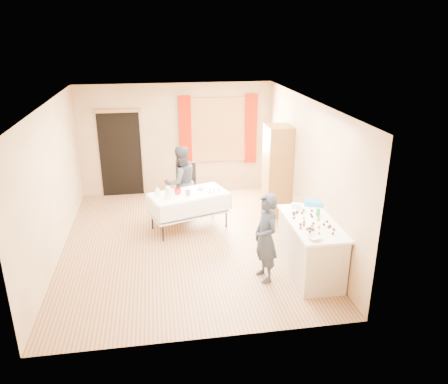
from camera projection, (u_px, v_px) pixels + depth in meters
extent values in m
cube|color=#9E7047|center=(187.00, 242.00, 8.19)|extent=(4.50, 5.50, 0.02)
cube|color=white|center=(182.00, 102.00, 7.26)|extent=(4.50, 5.50, 0.02)
cube|color=tan|center=(176.00, 139.00, 10.28)|extent=(4.50, 0.02, 2.60)
cube|color=tan|center=(202.00, 250.00, 5.18)|extent=(4.50, 0.02, 2.60)
cube|color=tan|center=(52.00, 183.00, 7.39)|extent=(0.02, 5.50, 2.60)
cube|color=tan|center=(307.00, 170.00, 8.06)|extent=(0.02, 5.50, 2.60)
cube|color=olive|center=(218.00, 130.00, 10.32)|extent=(1.32, 0.06, 1.52)
cube|color=white|center=(218.00, 130.00, 10.30)|extent=(1.20, 0.02, 1.40)
cube|color=#A01600|center=(185.00, 131.00, 10.15)|extent=(0.28, 0.06, 1.65)
cube|color=#A01600|center=(251.00, 129.00, 10.39)|extent=(0.28, 0.06, 1.65)
cube|color=black|center=(121.00, 154.00, 10.16)|extent=(0.95, 0.04, 2.00)
cube|color=olive|center=(117.00, 111.00, 9.77)|extent=(1.05, 0.06, 0.08)
cube|color=brown|center=(277.00, 171.00, 9.09)|extent=(0.50, 0.60, 1.93)
cube|color=beige|center=(310.00, 249.00, 7.03)|extent=(0.67, 1.47, 0.86)
cube|color=white|center=(312.00, 223.00, 6.87)|extent=(0.72, 1.53, 0.04)
cube|color=white|center=(189.00, 194.00, 8.50)|extent=(1.61, 1.15, 0.04)
cube|color=black|center=(185.00, 191.00, 9.41)|extent=(0.53, 0.53, 0.06)
cube|color=black|center=(186.00, 176.00, 9.50)|extent=(0.43, 0.15, 0.62)
imported|color=#202739|center=(266.00, 238.00, 6.75)|extent=(0.67, 0.56, 1.45)
imported|color=black|center=(181.00, 182.00, 9.07)|extent=(1.18, 1.14, 1.52)
cylinder|color=#11972A|center=(318.00, 213.00, 7.03)|extent=(0.09, 0.09, 0.12)
imported|color=white|center=(314.00, 238.00, 6.29)|extent=(0.33, 0.33, 0.05)
cube|color=white|center=(296.00, 206.00, 7.37)|extent=(0.17, 0.14, 0.08)
cube|color=#268CD2|center=(314.00, 203.00, 7.49)|extent=(0.36, 0.30, 0.08)
cylinder|color=silver|center=(168.00, 193.00, 8.18)|extent=(0.11, 0.11, 0.22)
imported|color=red|center=(178.00, 191.00, 8.42)|extent=(0.15, 0.15, 0.11)
imported|color=red|center=(188.00, 193.00, 8.34)|extent=(0.22, 0.22, 0.11)
imported|color=white|center=(201.00, 188.00, 8.70)|extent=(0.21, 0.21, 0.05)
cube|color=white|center=(214.00, 191.00, 8.60)|extent=(0.33, 0.28, 0.02)
imported|color=white|center=(157.00, 191.00, 8.36)|extent=(0.13, 0.13, 0.17)
sphere|color=#3F2314|center=(319.00, 218.00, 6.93)|extent=(0.04, 0.04, 0.04)
sphere|color=black|center=(311.00, 229.00, 6.57)|extent=(0.04, 0.04, 0.04)
sphere|color=black|center=(304.00, 225.00, 6.70)|extent=(0.04, 0.04, 0.04)
sphere|color=black|center=(304.00, 210.00, 7.24)|extent=(0.04, 0.04, 0.04)
sphere|color=black|center=(313.00, 223.00, 6.76)|extent=(0.04, 0.04, 0.04)
sphere|color=black|center=(334.00, 229.00, 6.55)|extent=(0.04, 0.04, 0.04)
sphere|color=#3F2314|center=(312.00, 226.00, 6.66)|extent=(0.04, 0.04, 0.04)
sphere|color=black|center=(312.00, 211.00, 7.22)|extent=(0.04, 0.04, 0.04)
sphere|color=black|center=(310.00, 232.00, 6.48)|extent=(0.04, 0.04, 0.04)
sphere|color=black|center=(324.00, 224.00, 6.72)|extent=(0.04, 0.04, 0.04)
sphere|color=black|center=(298.00, 211.00, 7.20)|extent=(0.04, 0.04, 0.04)
sphere|color=black|center=(297.00, 212.00, 7.15)|extent=(0.04, 0.04, 0.04)
sphere|color=#3F2314|center=(319.00, 227.00, 6.63)|extent=(0.04, 0.04, 0.04)
sphere|color=black|center=(312.00, 216.00, 7.00)|extent=(0.04, 0.04, 0.04)
sphere|color=black|center=(317.00, 213.00, 7.12)|extent=(0.04, 0.04, 0.04)
sphere|color=black|center=(329.00, 227.00, 6.64)|extent=(0.04, 0.04, 0.04)
sphere|color=black|center=(311.00, 214.00, 7.08)|extent=(0.04, 0.04, 0.04)
sphere|color=black|center=(333.00, 233.00, 6.43)|extent=(0.04, 0.04, 0.04)
sphere|color=#3F2314|center=(319.00, 233.00, 6.43)|extent=(0.04, 0.04, 0.04)
sphere|color=black|center=(313.00, 230.00, 6.55)|extent=(0.04, 0.04, 0.04)
sphere|color=black|center=(330.00, 226.00, 6.67)|extent=(0.04, 0.04, 0.04)
sphere|color=black|center=(302.00, 213.00, 7.14)|extent=(0.04, 0.04, 0.04)
sphere|color=black|center=(307.00, 229.00, 6.57)|extent=(0.04, 0.04, 0.04)
sphere|color=black|center=(304.00, 222.00, 6.80)|extent=(0.04, 0.04, 0.04)
sphere|color=#3F2314|center=(318.00, 220.00, 6.88)|extent=(0.04, 0.04, 0.04)
sphere|color=black|center=(301.00, 228.00, 6.60)|extent=(0.04, 0.04, 0.04)
sphere|color=black|center=(294.00, 218.00, 6.95)|extent=(0.04, 0.04, 0.04)
sphere|color=black|center=(294.00, 213.00, 7.13)|extent=(0.04, 0.04, 0.04)
sphere|color=black|center=(327.00, 221.00, 6.82)|extent=(0.04, 0.04, 0.04)
sphere|color=black|center=(310.00, 228.00, 6.60)|extent=(0.04, 0.04, 0.04)
sphere|color=#3F2314|center=(304.00, 218.00, 6.94)|extent=(0.04, 0.04, 0.04)
sphere|color=black|center=(300.00, 224.00, 6.72)|extent=(0.04, 0.04, 0.04)
sphere|color=black|center=(293.00, 213.00, 7.14)|extent=(0.04, 0.04, 0.04)
sphere|color=black|center=(294.00, 214.00, 7.08)|extent=(0.04, 0.04, 0.04)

